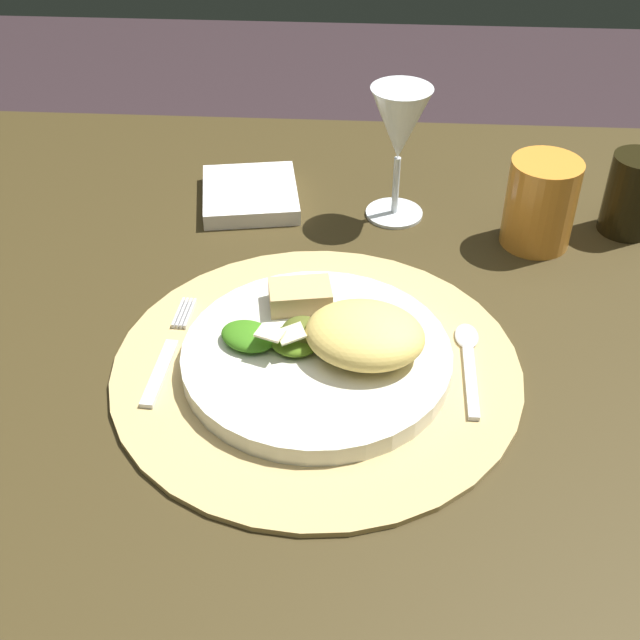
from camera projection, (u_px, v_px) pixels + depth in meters
name	position (u px, v px, depth m)	size (l,w,h in m)	color
dining_table	(332.00, 454.00, 0.92)	(1.18, 0.98, 0.72)	#372C14
placemat	(317.00, 367.00, 0.77)	(0.38, 0.38, 0.01)	tan
dinner_plate	(317.00, 357.00, 0.77)	(0.25, 0.25, 0.02)	silver
pasta_serving	(365.00, 335.00, 0.74)	(0.11, 0.09, 0.04)	#E7C562
salad_greens	(281.00, 336.00, 0.76)	(0.11, 0.06, 0.03)	#496D16
bread_piece	(300.00, 296.00, 0.81)	(0.06, 0.04, 0.02)	tan
fork	(167.00, 355.00, 0.78)	(0.02, 0.16, 0.00)	silver
spoon	(468.00, 353.00, 0.78)	(0.02, 0.13, 0.01)	silver
napkin	(250.00, 194.00, 1.01)	(0.11, 0.12, 0.02)	white
wine_glass	(400.00, 129.00, 0.92)	(0.07, 0.07, 0.16)	silver
amber_tumbler	(541.00, 203.00, 0.92)	(0.08, 0.08, 0.10)	orange
dark_tumbler	(632.00, 194.00, 0.94)	(0.06, 0.06, 0.09)	black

